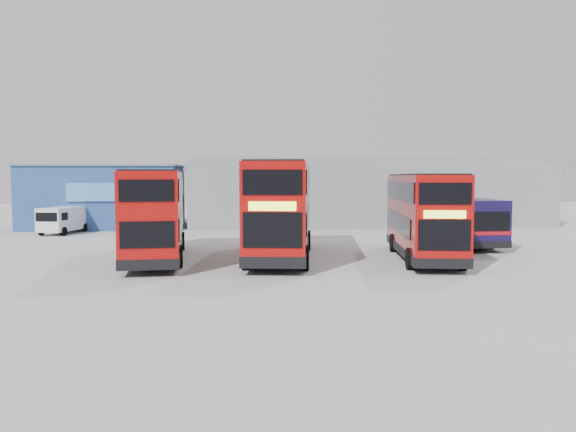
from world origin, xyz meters
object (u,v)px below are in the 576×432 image
Objects in this scene: double_decker_left at (155,216)px; single_decker_blue at (451,220)px; maintenance_shed at (363,194)px; panel_van at (64,219)px; office_block at (106,196)px; double_decker_centre at (281,210)px; double_decker_right at (423,217)px.

double_decker_left is 18.38m from single_decker_blue.
single_decker_blue is (17.42, 5.83, -0.80)m from double_decker_left.
panel_van is at bearing -162.73° from maintenance_shed.
office_block is at bearing 84.10° from panel_van.
maintenance_shed is 2.59× the size of double_decker_centre.
double_decker_centre reaches higher than single_decker_blue.
double_decker_centre is at bearing -112.79° from maintenance_shed.
office_block is 0.40× the size of maintenance_shed.
double_decker_left is (6.92, -19.15, -0.36)m from office_block.
double_decker_centre is 12.46m from single_decker_blue.
double_decker_left reaches higher than double_decker_right.
office_block reaches higher than double_decker_centre.
maintenance_shed is (22.00, 2.01, 0.02)m from office_block.
office_block is 2.61× the size of panel_van.
panel_van is (-8.74, 13.75, -1.13)m from double_decker_left.
double_decker_left is 16.33m from panel_van.
double_decker_right is (-1.66, -21.89, -0.47)m from maintenance_shed.
double_decker_left is at bearing -169.94° from double_decker_centre.
office_block is 20.36m from double_decker_left.
double_decker_left is at bearing -44.86° from panel_van.
double_decker_right reaches higher than panel_van.
panel_van is at bearing -18.58° from single_decker_blue.
double_decker_centre is at bearing -54.95° from office_block.
office_block is 1.05× the size of double_decker_centre.
panel_van is (-1.82, -5.40, -1.49)m from office_block.
maintenance_shed is at bearing 5.21° from office_block.
maintenance_shed is at bearing 29.97° from panel_van.
double_decker_right is (7.11, -1.03, -0.29)m from double_decker_centre.
single_decker_blue is at bearing 66.76° from double_decker_right.
office_block is at bearing -30.42° from single_decker_blue.
double_decker_left is at bearing 16.76° from single_decker_blue.
double_decker_left is 1.01× the size of single_decker_blue.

